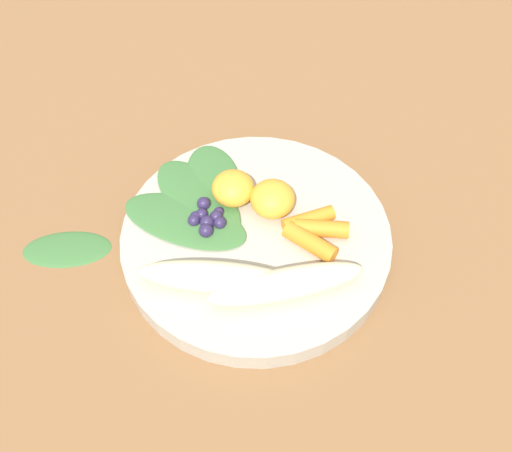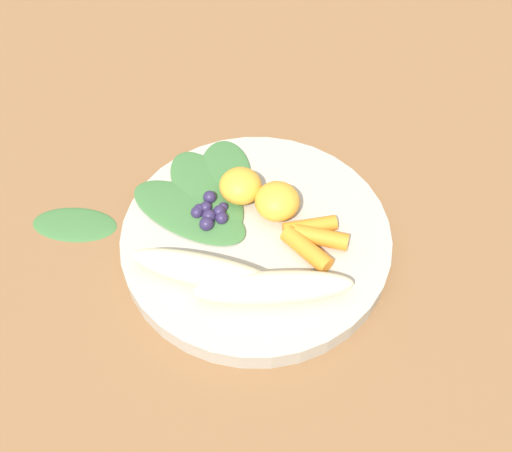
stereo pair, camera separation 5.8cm
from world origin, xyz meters
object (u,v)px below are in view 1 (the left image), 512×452
object	(u,v)px
banana_peeled_right	(219,279)
kale_leaf_stray	(67,248)
bowl	(256,239)
banana_peeled_left	(287,284)
orange_segment_near	(233,188)

from	to	relation	value
banana_peeled_right	kale_leaf_stray	xyz separation A→B (m)	(-0.17, -0.03, -0.04)
bowl	banana_peeled_right	distance (m)	0.08
bowl	banana_peeled_left	bearing A→B (deg)	-38.32
orange_segment_near	kale_leaf_stray	world-z (taller)	orange_segment_near
banana_peeled_right	kale_leaf_stray	size ratio (longest dim) A/B	1.62
bowl	banana_peeled_left	xyz separation A→B (m)	(0.06, -0.05, 0.03)
kale_leaf_stray	banana_peeled_right	bearing A→B (deg)	155.95
banana_peeled_left	orange_segment_near	world-z (taller)	orange_segment_near
orange_segment_near	kale_leaf_stray	xyz separation A→B (m)	(-0.12, -0.13, -0.04)
orange_segment_near	kale_leaf_stray	bearing A→B (deg)	-133.98
banana_peeled_right	bowl	bearing A→B (deg)	67.60
bowl	banana_peeled_left	size ratio (longest dim) A/B	1.85
banana_peeled_right	kale_leaf_stray	world-z (taller)	banana_peeled_right
banana_peeled_right	orange_segment_near	bearing A→B (deg)	89.62
orange_segment_near	banana_peeled_right	bearing A→B (deg)	-65.37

